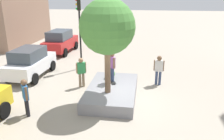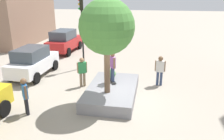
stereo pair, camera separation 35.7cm
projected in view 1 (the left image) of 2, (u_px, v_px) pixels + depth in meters
name	position (u px, v px, depth m)	size (l,w,h in m)	color
ground_plane	(117.00, 99.00, 11.65)	(120.00, 120.00, 0.00)	#9E9384
planter_ledge	(112.00, 92.00, 11.80)	(4.25, 2.45, 0.57)	gray
plaza_tree	(107.00, 27.00, 10.04)	(2.51, 2.51, 4.42)	brown
boxwood_shrub	(110.00, 74.00, 12.76)	(0.52, 0.52, 0.52)	#4C8C3D
skateboard	(112.00, 81.00, 12.25)	(0.81, 0.53, 0.07)	black
skateboarder	(112.00, 65.00, 11.94)	(0.47, 0.38, 1.60)	navy
police_car	(30.00, 62.00, 14.43)	(4.07, 1.96, 1.88)	white
sedan_parked	(61.00, 41.00, 20.24)	(4.35, 2.14, 1.99)	#B21E1E
traffic_light_corner	(79.00, 22.00, 15.20)	(0.34, 0.37, 4.88)	black
passerby_with_bag	(159.00, 68.00, 13.10)	(0.27, 0.59, 1.76)	navy
pedestrian_crossing	(25.00, 95.00, 9.76)	(0.48, 0.44, 1.71)	black
bystander_watching	(81.00, 70.00, 12.82)	(0.40, 0.52, 1.72)	#847056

